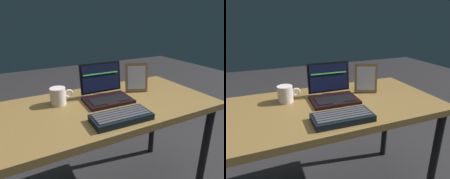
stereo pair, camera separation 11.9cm
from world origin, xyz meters
TOP-DOWN VIEW (x-y plane):
  - desk at (0.00, 0.00)m, footprint 1.42×0.65m
  - laptop_front at (0.09, 0.06)m, footprint 0.28×0.23m
  - external_keyboard at (0.04, -0.21)m, footprint 0.30×0.15m
  - photo_frame at (0.34, 0.10)m, footprint 0.16×0.11m
  - coffee_mug at (-0.18, 0.12)m, footprint 0.13×0.09m

SIDE VIEW (x-z plane):
  - desk at x=0.00m, z-range 0.28..1.00m
  - external_keyboard at x=0.04m, z-range 0.71..0.75m
  - laptop_front at x=0.09m, z-range 0.65..0.87m
  - coffee_mug at x=-0.18m, z-range 0.71..0.81m
  - photo_frame at x=0.34m, z-range 0.71..0.91m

